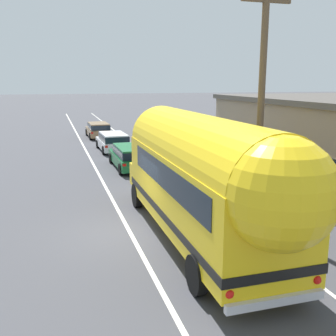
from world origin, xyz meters
TOP-DOWN VIEW (x-y plane):
  - ground_plane at (0.00, 0.00)m, footprint 300.00×300.00m
  - lane_markings at (1.83, 12.00)m, footprint 4.09×80.00m
  - utility_pole at (4.66, -0.38)m, footprint 1.80×0.24m
  - painted_bus at (1.97, -1.90)m, footprint 2.64×11.62m
  - car_lead at (2.05, 9.89)m, footprint 2.05×4.80m
  - car_second at (1.93, 16.08)m, footprint 2.08×4.52m
  - car_third at (1.74, 23.64)m, footprint 2.01×4.52m

SIDE VIEW (x-z plane):
  - ground_plane at x=0.00m, z-range 0.00..0.00m
  - lane_markings at x=1.83m, z-range 0.00..0.01m
  - car_third at x=1.74m, z-range 0.10..1.47m
  - car_lead at x=2.05m, z-range 0.11..1.48m
  - car_second at x=1.93m, z-range 0.11..1.48m
  - painted_bus at x=1.97m, z-range 0.24..4.37m
  - utility_pole at x=4.66m, z-range 0.17..8.67m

